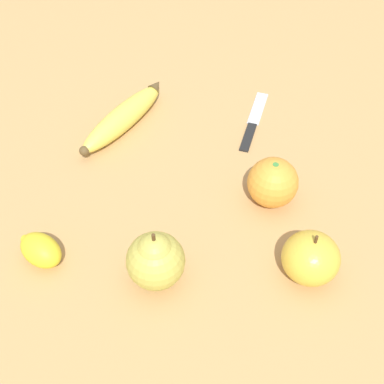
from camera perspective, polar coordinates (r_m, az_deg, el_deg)
ground_plane at (r=0.91m, az=1.34°, el=1.54°), size 3.00×3.00×0.00m
banana at (r=1.00m, az=-7.46°, el=7.93°), size 0.15×0.21×0.04m
orange at (r=0.85m, az=8.46°, el=1.01°), size 0.08×0.08×0.08m
pear at (r=0.75m, az=-4.09°, el=-7.14°), size 0.08×0.08×0.10m
apple at (r=0.78m, az=12.39°, el=-6.89°), size 0.08×0.08×0.09m
lemon at (r=0.82m, az=-16.00°, el=-5.96°), size 0.08×0.08×0.05m
paring_knife at (r=1.01m, az=6.40°, el=7.41°), size 0.06×0.17×0.01m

